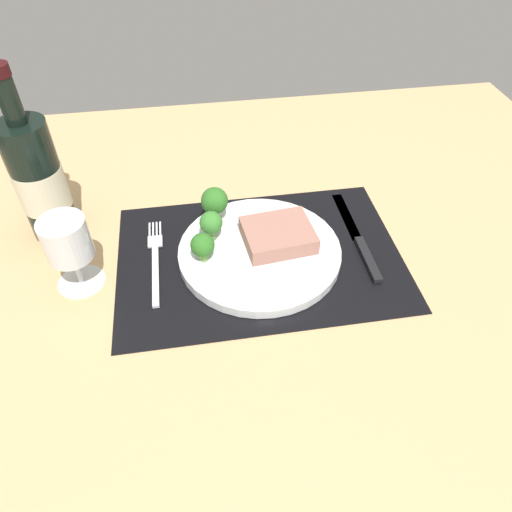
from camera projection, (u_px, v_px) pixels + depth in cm
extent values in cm
cube|color=tan|center=(260.00, 263.00, 78.75)|extent=(140.00, 110.00, 3.00)
cube|color=black|center=(260.00, 256.00, 77.60)|extent=(45.55, 31.36, 0.30)
cylinder|color=silver|center=(260.00, 252.00, 76.94)|extent=(26.10, 26.10, 1.60)
cube|color=#9E6B5B|center=(278.00, 235.00, 76.58)|extent=(11.71, 10.19, 2.80)
cylinder|color=#6B994C|center=(216.00, 215.00, 80.77)|extent=(1.22, 1.22, 2.15)
sphere|color=#2D6B23|center=(215.00, 201.00, 78.69)|extent=(4.51, 4.51, 4.51)
cylinder|color=#5B8942|center=(212.00, 234.00, 77.43)|extent=(1.38, 1.38, 1.85)
sphere|color=#387A2D|center=(211.00, 223.00, 75.70)|extent=(3.69, 3.69, 3.69)
cylinder|color=#6B994C|center=(204.00, 256.00, 74.09)|extent=(1.40, 1.40, 1.48)
sphere|color=#2D6B23|center=(202.00, 245.00, 72.47)|extent=(3.74, 3.74, 3.74)
cube|color=silver|center=(156.00, 275.00, 74.01)|extent=(1.00, 13.00, 0.50)
cube|color=silver|center=(155.00, 242.00, 79.54)|extent=(2.40, 2.60, 0.40)
cube|color=silver|center=(150.00, 230.00, 81.63)|extent=(0.30, 3.60, 0.35)
cube|color=silver|center=(153.00, 230.00, 81.70)|extent=(0.30, 3.60, 0.35)
cube|color=silver|center=(157.00, 229.00, 81.77)|extent=(0.30, 3.60, 0.35)
cube|color=silver|center=(160.00, 229.00, 81.84)|extent=(0.30, 3.60, 0.35)
cube|color=black|center=(368.00, 259.00, 76.37)|extent=(1.40, 10.00, 0.80)
cube|color=silver|center=(347.00, 215.00, 84.70)|extent=(1.80, 13.00, 0.30)
cylinder|color=black|center=(40.00, 182.00, 75.39)|extent=(7.62, 7.62, 20.27)
cylinder|color=beige|center=(42.00, 187.00, 76.10)|extent=(7.77, 7.77, 7.09)
cylinder|color=black|center=(9.00, 100.00, 65.92)|extent=(2.93, 2.93, 6.92)
cylinder|color=silver|center=(82.00, 281.00, 73.56)|extent=(7.19, 7.19, 0.40)
cylinder|color=silver|center=(77.00, 268.00, 71.56)|extent=(0.80, 0.80, 5.37)
cylinder|color=silver|center=(66.00, 239.00, 67.47)|extent=(6.69, 6.69, 6.36)
cylinder|color=#560C19|center=(69.00, 248.00, 68.65)|extent=(5.89, 5.89, 2.96)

